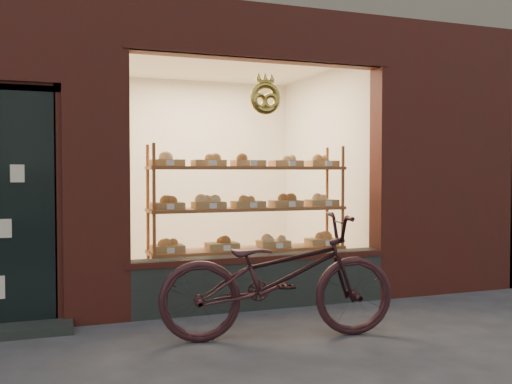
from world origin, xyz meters
name	(u,v)px	position (x,y,z in m)	size (l,w,h in m)	color
ground	(310,384)	(0.00, 0.00, 0.00)	(90.00, 90.00, 0.00)	#383838
display_shelf	(248,219)	(0.45, 2.55, 0.89)	(2.20, 0.45, 1.70)	brown
bicycle	(278,276)	(0.20, 1.05, 0.53)	(0.70, 2.00, 1.05)	#32171B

